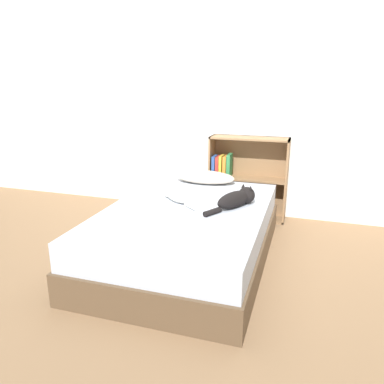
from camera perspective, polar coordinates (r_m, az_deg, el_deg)
ground_plane at (r=3.39m, az=-0.78°, el=-10.12°), size 8.00×8.00×0.00m
wall_back at (r=4.38m, az=5.06°, el=13.00°), size 8.00×0.06×2.50m
bed at (r=3.29m, az=-0.80°, el=-6.46°), size 1.36×2.00×0.48m
pillow at (r=3.96m, az=1.95°, el=2.29°), size 0.64×0.29×0.13m
cat_light at (r=3.38m, az=-2.45°, el=-0.36°), size 0.44×0.38×0.14m
cat_dark at (r=3.25m, az=6.92°, el=-1.00°), size 0.35×0.54×0.17m
bookshelf at (r=4.31m, az=8.03°, el=2.51°), size 0.87×0.26×0.93m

